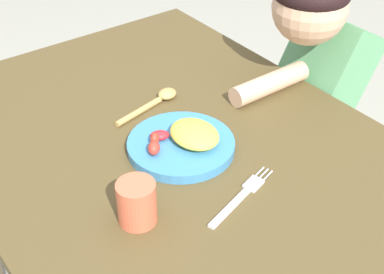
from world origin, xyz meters
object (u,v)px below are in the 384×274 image
object	(u,v)px
drinking_cup	(137,203)
person	(316,124)
plate	(185,142)
fork	(241,196)
spoon	(156,101)

from	to	relation	value
drinking_cup	person	bearing A→B (deg)	104.77
plate	drinking_cup	bearing A→B (deg)	-58.12
fork	drinking_cup	bearing A→B (deg)	143.54
plate	drinking_cup	size ratio (longest dim) A/B	2.72
drinking_cup	fork	bearing A→B (deg)	70.53
plate	drinking_cup	xyz separation A→B (m)	(0.11, -0.18, 0.02)
person	spoon	bearing A→B (deg)	74.95
plate	fork	distance (m)	0.17
fork	drinking_cup	size ratio (longest dim) A/B	2.37
fork	drinking_cup	world-z (taller)	drinking_cup
plate	spoon	distance (m)	0.18
fork	spoon	world-z (taller)	spoon
plate	spoon	world-z (taller)	plate
fork	spoon	xyz separation A→B (m)	(-0.35, 0.05, 0.01)
drinking_cup	person	size ratio (longest dim) A/B	0.08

